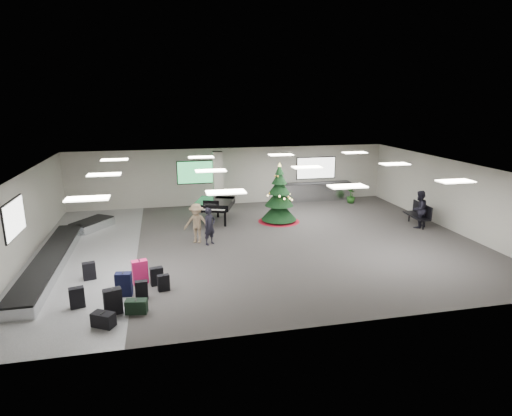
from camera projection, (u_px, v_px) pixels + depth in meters
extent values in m
plane|color=#363331|center=(260.00, 242.00, 18.05)|extent=(18.00, 18.00, 0.00)
cube|color=#ABA79C|center=(232.00, 176.00, 24.26)|extent=(18.00, 0.02, 3.20)
cube|color=#ABA79C|center=(321.00, 271.00, 11.03)|extent=(18.00, 0.02, 3.20)
cube|color=#ABA79C|center=(23.00, 219.00, 15.76)|extent=(0.02, 14.00, 3.20)
cube|color=#ABA79C|center=(452.00, 195.00, 19.53)|extent=(0.02, 14.00, 3.20)
cube|color=silver|center=(260.00, 167.00, 17.24)|extent=(18.00, 14.00, 0.02)
cube|color=slate|center=(84.00, 255.00, 16.58)|extent=(4.00, 14.00, 0.01)
cube|color=beige|center=(218.00, 181.00, 22.73)|extent=(0.50, 0.50, 3.20)
cube|color=green|center=(197.00, 172.00, 23.72)|extent=(2.20, 0.08, 1.30)
cube|color=white|center=(316.00, 168.00, 25.18)|extent=(2.40, 0.08, 1.30)
cube|color=white|center=(14.00, 218.00, 14.75)|extent=(0.08, 2.10, 1.30)
cube|color=white|center=(87.00, 199.00, 12.22)|extent=(1.20, 0.60, 0.04)
cube|color=white|center=(104.00, 175.00, 16.00)|extent=(1.20, 0.60, 0.04)
cube|color=white|center=(115.00, 160.00, 19.78)|extent=(1.20, 0.60, 0.04)
cube|color=white|center=(226.00, 192.00, 13.06)|extent=(1.20, 0.60, 0.04)
cube|color=white|center=(211.00, 171.00, 16.84)|extent=(1.20, 0.60, 0.04)
cube|color=white|center=(201.00, 157.00, 20.62)|extent=(1.20, 0.60, 0.04)
cube|color=white|center=(348.00, 186.00, 13.90)|extent=(1.20, 0.60, 0.04)
cube|color=white|center=(307.00, 167.00, 17.68)|extent=(1.20, 0.60, 0.04)
cube|color=white|center=(281.00, 155.00, 21.46)|extent=(1.20, 0.60, 0.04)
cube|color=white|center=(455.00, 181.00, 14.73)|extent=(1.20, 0.60, 0.04)
cube|color=white|center=(395.00, 164.00, 18.51)|extent=(1.20, 0.60, 0.04)
cube|color=white|center=(355.00, 153.00, 22.29)|extent=(1.20, 0.60, 0.04)
cube|color=silver|center=(50.00, 262.00, 15.38)|extent=(1.00, 8.00, 0.38)
cube|color=black|center=(49.00, 257.00, 15.33)|extent=(0.95, 7.90, 0.05)
cube|color=silver|center=(92.00, 225.00, 19.90)|extent=(1.97, 2.21, 0.38)
cube|color=black|center=(92.00, 220.00, 19.84)|extent=(1.87, 2.10, 0.05)
cube|color=silver|center=(317.00, 192.00, 25.25)|extent=(4.00, 0.60, 1.05)
cube|color=#2B2B2E|center=(317.00, 183.00, 25.11)|extent=(4.05, 0.65, 0.04)
cube|color=black|center=(113.00, 302.00, 12.02)|extent=(0.54, 0.40, 0.76)
cube|color=black|center=(112.00, 289.00, 11.93)|extent=(0.08, 0.16, 0.02)
cube|color=black|center=(142.00, 290.00, 12.95)|extent=(0.38, 0.21, 0.58)
cube|color=black|center=(141.00, 281.00, 12.88)|extent=(0.03, 0.12, 0.02)
cube|color=#E21D61|center=(140.00, 272.00, 14.03)|extent=(0.55, 0.38, 0.79)
cube|color=black|center=(139.00, 260.00, 13.93)|extent=(0.07, 0.17, 0.02)
cube|color=black|center=(157.00, 276.00, 13.90)|extent=(0.44, 0.30, 0.60)
cube|color=black|center=(156.00, 267.00, 13.83)|extent=(0.06, 0.14, 0.02)
cube|color=black|center=(124.00, 284.00, 13.14)|extent=(0.51, 0.34, 0.75)
cube|color=black|center=(123.00, 273.00, 13.05)|extent=(0.05, 0.17, 0.02)
cube|color=black|center=(77.00, 298.00, 12.40)|extent=(0.46, 0.33, 0.62)
cube|color=black|center=(76.00, 287.00, 12.32)|extent=(0.06, 0.14, 0.02)
cube|color=black|center=(136.00, 306.00, 12.12)|extent=(0.64, 0.40, 0.40)
cube|color=black|center=(136.00, 300.00, 12.07)|extent=(0.06, 0.18, 0.02)
cube|color=black|center=(164.00, 283.00, 13.50)|extent=(0.40, 0.26, 0.53)
cube|color=black|center=(163.00, 275.00, 13.43)|extent=(0.05, 0.12, 0.02)
cube|color=black|center=(89.00, 271.00, 14.32)|extent=(0.45, 0.33, 0.60)
cube|color=black|center=(88.00, 262.00, 14.24)|extent=(0.06, 0.14, 0.02)
cube|color=black|center=(103.00, 320.00, 11.40)|extent=(0.68, 0.59, 0.39)
cube|color=black|center=(103.00, 313.00, 11.35)|extent=(0.13, 0.19, 0.02)
cone|color=maroon|center=(279.00, 220.00, 21.10)|extent=(2.05, 2.05, 0.13)
cylinder|color=#3F2819|center=(279.00, 216.00, 21.05)|extent=(0.13, 0.13, 0.54)
cone|color=black|center=(279.00, 210.00, 20.97)|extent=(1.73, 1.73, 0.97)
cone|color=black|center=(279.00, 197.00, 20.81)|extent=(1.41, 1.41, 0.87)
cone|color=black|center=(279.00, 186.00, 20.67)|extent=(1.08, 1.08, 0.76)
cone|color=black|center=(279.00, 177.00, 20.56)|extent=(0.76, 0.76, 0.65)
cone|color=black|center=(280.00, 169.00, 20.46)|extent=(0.43, 0.43, 0.49)
cone|color=#FFE566|center=(280.00, 164.00, 20.40)|extent=(0.17, 0.17, 0.19)
cube|color=black|center=(214.00, 204.00, 20.89)|extent=(2.24, 2.38, 0.31)
cube|color=black|center=(210.00, 211.00, 19.91)|extent=(1.62, 0.83, 0.11)
cube|color=white|center=(210.00, 210.00, 19.86)|extent=(1.40, 0.61, 0.02)
cube|color=black|center=(211.00, 203.00, 20.09)|extent=(0.74, 0.28, 0.24)
cylinder|color=black|center=(198.00, 218.00, 20.36)|extent=(0.11, 0.11, 0.75)
cylinder|color=black|center=(225.00, 219.00, 20.21)|extent=(0.11, 0.11, 0.75)
cylinder|color=black|center=(218.00, 210.00, 21.77)|extent=(0.11, 0.11, 0.75)
cube|color=black|center=(417.00, 216.00, 20.33)|extent=(0.69, 1.73, 0.07)
cylinder|color=black|center=(424.00, 225.00, 19.76)|extent=(0.07, 0.07, 0.45)
cylinder|color=black|center=(408.00, 217.00, 21.03)|extent=(0.07, 0.07, 0.45)
cube|color=black|center=(422.00, 209.00, 20.31)|extent=(0.18, 1.69, 0.56)
imported|color=black|center=(210.00, 226.00, 17.65)|extent=(0.68, 0.64, 1.57)
imported|color=#8A7155|center=(197.00, 223.00, 17.85)|extent=(1.25, 0.99, 1.69)
imported|color=black|center=(419.00, 209.00, 19.91)|extent=(1.06, 0.97, 1.77)
imported|color=#133E15|center=(290.00, 196.00, 24.77)|extent=(0.56, 0.59, 0.83)
imported|color=#133E15|center=(351.00, 196.00, 24.65)|extent=(0.66, 0.66, 0.87)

